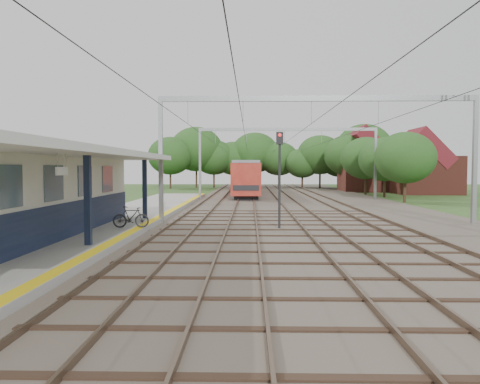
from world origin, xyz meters
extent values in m
plane|color=#2D4C1E|center=(0.00, 0.00, 0.00)|extent=(160.00, 160.00, 0.00)
cube|color=#473D33|center=(4.00, 30.00, 0.05)|extent=(18.00, 90.00, 0.10)
cube|color=gray|center=(-7.50, 14.00, 0.17)|extent=(5.00, 52.00, 0.35)
cube|color=yellow|center=(-5.25, 14.00, 0.35)|extent=(0.45, 52.00, 0.01)
cube|color=beige|center=(-8.90, 7.00, 2.05)|extent=(3.20, 18.00, 3.40)
cube|color=#111B37|center=(-7.28, 7.00, 1.05)|extent=(0.06, 18.00, 1.40)
cube|color=slate|center=(-7.27, 7.00, 2.55)|extent=(0.05, 16.00, 1.30)
cube|color=#111B37|center=(-5.90, 6.00, 1.95)|extent=(0.22, 0.22, 3.20)
cube|color=#111B37|center=(-5.90, 15.00, 1.95)|extent=(0.22, 0.22, 3.20)
cube|color=silver|center=(-7.80, 6.00, 3.67)|extent=(6.40, 20.00, 0.24)
cube|color=white|center=(-6.00, 4.00, 3.00)|extent=(0.06, 0.85, 0.26)
cube|color=brown|center=(-4.22, 30.00, 0.17)|extent=(0.07, 88.00, 0.15)
cube|color=brown|center=(-2.78, 30.00, 0.17)|extent=(0.07, 88.00, 0.15)
cube|color=brown|center=(-1.22, 30.00, 0.17)|extent=(0.07, 88.00, 0.15)
cube|color=brown|center=(0.22, 30.00, 0.17)|extent=(0.07, 88.00, 0.15)
cube|color=brown|center=(2.48, 30.00, 0.17)|extent=(0.07, 88.00, 0.15)
cube|color=brown|center=(3.92, 30.00, 0.17)|extent=(0.07, 88.00, 0.15)
cube|color=brown|center=(6.08, 30.00, 0.17)|extent=(0.07, 88.00, 0.15)
cube|color=brown|center=(7.52, 30.00, 0.17)|extent=(0.07, 88.00, 0.15)
cube|color=gray|center=(-5.00, 15.00, 3.50)|extent=(0.22, 0.22, 7.00)
cube|color=gray|center=(12.00, 15.00, 3.50)|extent=(0.22, 0.22, 7.00)
cube|color=gray|center=(3.50, 15.00, 6.85)|extent=(17.00, 0.20, 0.30)
cube|color=gray|center=(-5.00, 35.00, 3.50)|extent=(0.22, 0.22, 7.00)
cube|color=gray|center=(12.00, 35.00, 3.50)|extent=(0.22, 0.22, 7.00)
cube|color=gray|center=(3.50, 35.00, 6.85)|extent=(17.00, 0.20, 0.30)
cylinder|color=black|center=(-3.50, 30.00, 5.50)|extent=(0.02, 88.00, 0.02)
cylinder|color=black|center=(-0.50, 30.00, 5.50)|extent=(0.02, 88.00, 0.02)
cylinder|color=black|center=(3.20, 30.00, 5.50)|extent=(0.02, 88.00, 0.02)
cylinder|color=black|center=(6.80, 30.00, 5.50)|extent=(0.02, 88.00, 0.02)
cylinder|color=#382619|center=(-10.00, 61.00, 1.44)|extent=(0.28, 0.28, 2.88)
ellipsoid|color=#1F4318|center=(-10.00, 61.00, 4.96)|extent=(6.72, 6.72, 5.76)
cylinder|color=#382619|center=(-4.00, 63.00, 1.26)|extent=(0.28, 0.28, 2.52)
ellipsoid|color=#1F4318|center=(-4.00, 63.00, 4.34)|extent=(5.88, 5.88, 5.04)
cylinder|color=#382619|center=(2.00, 60.00, 1.62)|extent=(0.28, 0.28, 3.24)
ellipsoid|color=#1F4318|center=(2.00, 60.00, 5.58)|extent=(7.56, 7.56, 6.48)
cylinder|color=#382619|center=(8.00, 62.00, 1.35)|extent=(0.28, 0.28, 2.70)
ellipsoid|color=#1F4318|center=(8.00, 62.00, 4.65)|extent=(6.30, 6.30, 5.40)
cylinder|color=#382619|center=(14.50, 38.00, 1.26)|extent=(0.28, 0.28, 2.52)
ellipsoid|color=#1F4318|center=(14.50, 38.00, 4.34)|extent=(5.88, 5.88, 5.04)
cylinder|color=#382619|center=(15.00, 54.00, 1.44)|extent=(0.28, 0.28, 2.88)
ellipsoid|color=#1F4318|center=(15.00, 54.00, 4.96)|extent=(6.72, 6.72, 5.76)
cube|color=brown|center=(21.00, 46.00, 2.25)|extent=(7.00, 6.00, 4.50)
cube|color=maroon|center=(21.00, 46.00, 5.40)|extent=(4.99, 6.12, 4.99)
cube|color=brown|center=(16.00, 52.00, 2.50)|extent=(8.00, 6.00, 5.00)
cube|color=maroon|center=(16.00, 52.00, 5.90)|extent=(5.52, 6.12, 5.52)
imported|color=black|center=(-5.60, 10.80, 0.84)|extent=(1.68, 0.60, 0.99)
cube|color=black|center=(-0.50, 40.63, 0.32)|extent=(2.24, 16.00, 0.44)
cube|color=#9E2417|center=(-0.50, 40.63, 2.06)|extent=(2.80, 17.39, 3.03)
cube|color=black|center=(-0.50, 40.63, 2.37)|extent=(2.84, 16.00, 0.87)
cube|color=slate|center=(-0.50, 40.63, 3.70)|extent=(2.58, 17.39, 0.28)
cube|color=black|center=(-0.50, 58.62, 0.32)|extent=(2.24, 16.00, 0.44)
cube|color=#9E2417|center=(-0.50, 58.62, 2.06)|extent=(2.80, 17.39, 3.03)
cube|color=black|center=(-0.50, 58.62, 2.37)|extent=(2.84, 16.00, 0.87)
cube|color=slate|center=(-0.50, 58.62, 3.70)|extent=(2.58, 17.39, 0.28)
cylinder|color=black|center=(1.35, 12.74, 2.24)|extent=(0.14, 0.14, 4.47)
cube|color=black|center=(1.35, 12.74, 4.57)|extent=(0.36, 0.25, 0.62)
sphere|color=red|center=(1.35, 12.64, 4.72)|extent=(0.16, 0.16, 0.16)
camera|label=1|loc=(-0.10, -10.49, 3.09)|focal=35.00mm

